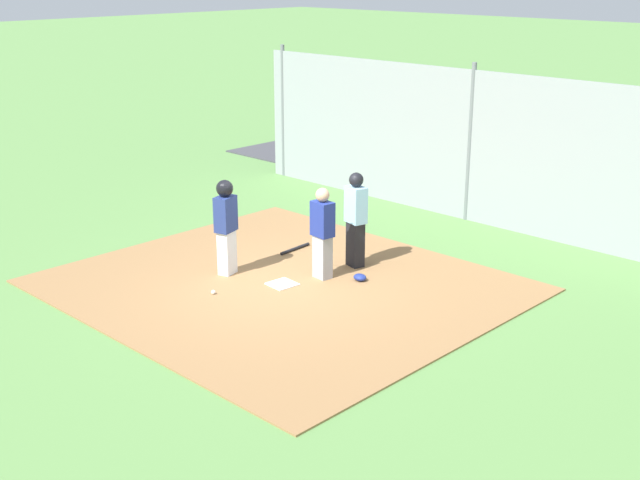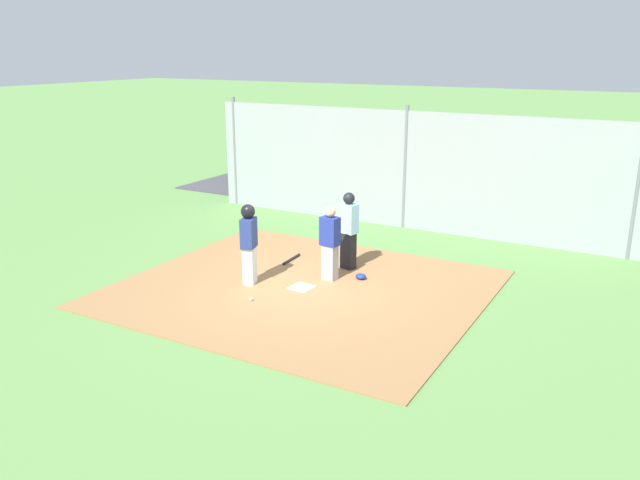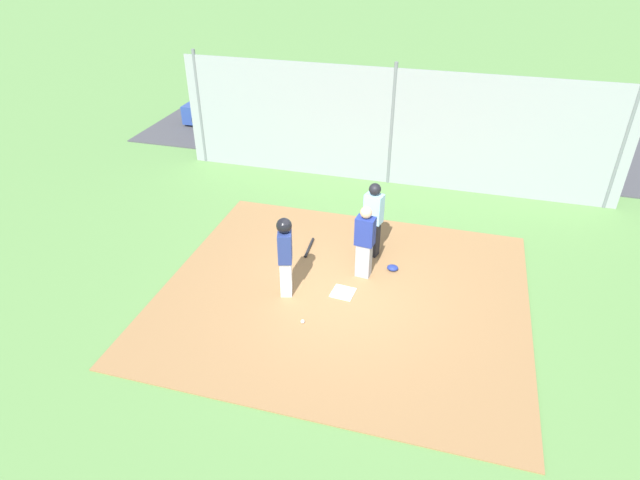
{
  "view_description": "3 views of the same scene",
  "coord_description": "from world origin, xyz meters",
  "views": [
    {
      "loc": [
        -9.67,
        9.08,
        5.25
      ],
      "look_at": [
        -0.36,
        -0.56,
        0.79
      ],
      "focal_mm": 46.57,
      "sensor_mm": 36.0,
      "label": 1
    },
    {
      "loc": [
        -6.41,
        10.64,
        4.8
      ],
      "look_at": [
        0.08,
        -0.91,
        0.81
      ],
      "focal_mm": 36.01,
      "sensor_mm": 36.0,
      "label": 2
    },
    {
      "loc": [
        -1.85,
        8.31,
        6.5
      ],
      "look_at": [
        0.67,
        -0.66,
        0.78
      ],
      "focal_mm": 29.67,
      "sensor_mm": 36.0,
      "label": 3
    }
  ],
  "objects": [
    {
      "name": "baseball",
      "position": [
        0.51,
        1.1,
        0.07
      ],
      "size": [
        0.07,
        0.07,
        0.07
      ],
      "primitive_type": "sphere",
      "color": "white",
      "rests_on": "dirt_infield"
    },
    {
      "name": "parked_car_blue",
      "position": [
        5.72,
        -8.87,
        0.61
      ],
      "size": [
        4.22,
        1.91,
        1.28
      ],
      "rotation": [
        0.0,
        0.0,
        0.01
      ],
      "color": "#28428C",
      "rests_on": "parking_lot"
    },
    {
      "name": "parking_lot",
      "position": [
        0.0,
        -8.85,
        0.02
      ],
      "size": [
        18.0,
        5.2,
        0.04
      ],
      "primitive_type": "cube",
      "color": "#424247",
      "rests_on": "ground_plane"
    },
    {
      "name": "parked_car_green",
      "position": [
        -0.12,
        -8.43,
        0.61
      ],
      "size": [
        4.29,
        2.07,
        1.28
      ],
      "rotation": [
        0.0,
        0.0,
        3.2
      ],
      "color": "#235B38",
      "rests_on": "parking_lot"
    },
    {
      "name": "home_plate",
      "position": [
        0.0,
        0.0,
        0.04
      ],
      "size": [
        0.48,
        0.48,
        0.02
      ],
      "primitive_type": "cube",
      "rotation": [
        0.0,
        0.0,
        -0.09
      ],
      "color": "white",
      "rests_on": "dirt_infield"
    },
    {
      "name": "dirt_infield",
      "position": [
        0.0,
        0.0,
        0.01
      ],
      "size": [
        7.2,
        6.4,
        0.03
      ],
      "primitive_type": "cube",
      "color": "olive",
      "rests_on": "ground_plane"
    },
    {
      "name": "catcher_mask",
      "position": [
        -0.83,
        -1.07,
        0.09
      ],
      "size": [
        0.24,
        0.2,
        0.12
      ],
      "primitive_type": "ellipsoid",
      "color": "navy",
      "rests_on": "dirt_infield"
    },
    {
      "name": "umpire",
      "position": [
        -0.27,
        -1.57,
        0.95
      ],
      "size": [
        0.43,
        0.35,
        1.74
      ],
      "rotation": [
        0.0,
        0.0,
        1.32
      ],
      "color": "black",
      "rests_on": "dirt_infield"
    },
    {
      "name": "catcher",
      "position": [
        -0.26,
        -0.73,
        0.87
      ],
      "size": [
        0.41,
        0.3,
        1.62
      ],
      "rotation": [
        0.0,
        0.0,
        1.45
      ],
      "color": "#9E9EA3",
      "rests_on": "dirt_infield"
    },
    {
      "name": "ground_plane",
      "position": [
        0.0,
        0.0,
        0.0
      ],
      "size": [
        140.0,
        140.0,
        0.0
      ],
      "primitive_type": "plane",
      "color": "#5B8947"
    },
    {
      "name": "backstop_fence",
      "position": [
        0.0,
        -5.48,
        1.6
      ],
      "size": [
        12.0,
        0.1,
        3.35
      ],
      "color": "#93999E",
      "rests_on": "ground_plane"
    },
    {
      "name": "baseball_bat",
      "position": [
        1.13,
        -1.41,
        0.06
      ],
      "size": [
        0.11,
        0.78,
        0.06
      ],
      "primitive_type": "cylinder",
      "rotation": [
        0.0,
        1.57,
        1.63
      ],
      "color": "black",
      "rests_on": "dirt_infield"
    },
    {
      "name": "runner",
      "position": [
        1.09,
        0.3,
        1.02
      ],
      "size": [
        0.36,
        0.44,
        1.71
      ],
      "rotation": [
        0.0,
        0.0,
        3.43
      ],
      "color": "silver",
      "rests_on": "dirt_infield"
    }
  ]
}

